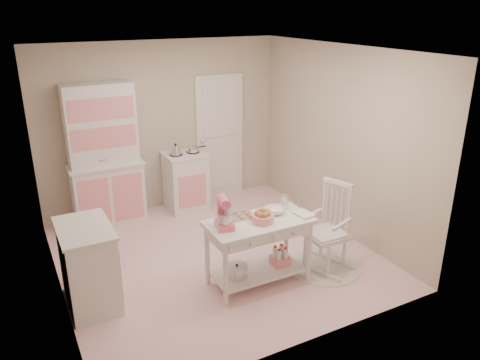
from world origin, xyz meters
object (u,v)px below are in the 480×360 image
stand_mixer (224,213)px  base_cabinet (89,266)px  hutch (104,156)px  work_table (258,252)px  bread_basket (263,218)px  stove (186,181)px  rocking_chair (326,227)px

stand_mixer → base_cabinet: bearing=174.0°
hutch → work_table: 2.77m
work_table → bread_basket: bearing=-68.2°
stove → work_table: size_ratio=0.77×
stand_mixer → bread_basket: stand_mixer is taller
base_cabinet → rocking_chair: size_ratio=0.84×
stove → base_cabinet: 2.65m
bread_basket → rocking_chair: bearing=-2.7°
base_cabinet → bread_basket: 1.95m
work_table → stand_mixer: bearing=177.3°
base_cabinet → work_table: size_ratio=0.77×
work_table → stove: bearing=88.9°
stove → stand_mixer: bearing=-101.1°
rocking_chair → bread_basket: size_ratio=4.40×
hutch → work_table: hutch is taller
rocking_chair → base_cabinet: bearing=148.0°
rocking_chair → work_table: bearing=154.4°
hutch → work_table: bearing=-64.6°
stand_mixer → bread_basket: bearing=3.7°
work_table → hutch: bearing=115.4°
base_cabinet → rocking_chair: bearing=-12.2°
hutch → stove: 1.33m
hutch → work_table: size_ratio=1.73×
bread_basket → base_cabinet: bearing=163.5°
stand_mixer → rocking_chair: bearing=7.9°
stove → base_cabinet: (-1.86, -1.89, 0.00)m
stand_mixer → hutch: bearing=119.6°
stove → rocking_chair: bearing=-71.1°
stand_mixer → bread_basket: size_ratio=1.36×
stand_mixer → bread_basket: (0.44, -0.07, -0.12)m
rocking_chair → bread_basket: rocking_chair is taller
base_cabinet → bread_basket: (1.83, -0.54, 0.39)m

